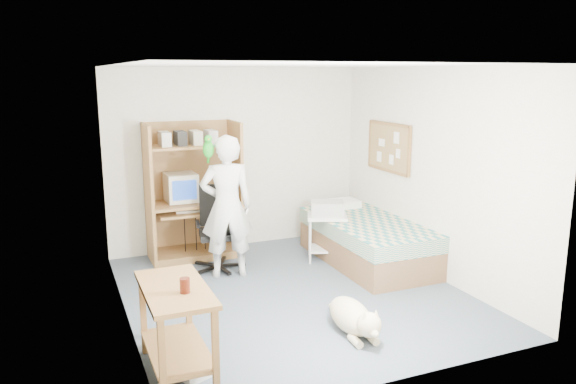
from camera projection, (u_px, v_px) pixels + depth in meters
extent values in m
plane|color=#424D5A|center=(293.00, 293.00, 6.30)|extent=(4.00, 4.00, 0.00)
cube|color=beige|center=(237.00, 159.00, 7.85)|extent=(3.60, 0.02, 2.50)
cube|color=beige|center=(431.00, 173.00, 6.72)|extent=(0.02, 4.00, 2.50)
cube|color=beige|center=(121.00, 198.00, 5.36)|extent=(0.02, 4.00, 2.50)
cube|color=white|center=(294.00, 65.00, 5.78)|extent=(3.60, 4.00, 0.02)
cube|color=olive|center=(149.00, 195.00, 7.17)|extent=(0.04, 0.60, 1.80)
cube|color=olive|center=(236.00, 188.00, 7.60)|extent=(0.04, 0.60, 1.80)
cube|color=olive|center=(189.00, 187.00, 7.65)|extent=(1.20, 0.02, 1.80)
cube|color=olive|center=(194.00, 203.00, 7.42)|extent=(1.12, 0.60, 0.04)
cube|color=olive|center=(196.00, 212.00, 7.37)|extent=(1.00, 0.50, 0.03)
cube|color=olive|center=(192.00, 146.00, 7.26)|extent=(1.12, 0.55, 0.03)
cube|color=olive|center=(196.00, 253.00, 7.56)|extent=(1.12, 0.60, 0.10)
cube|color=brown|center=(367.00, 249.00, 7.30)|extent=(1.00, 2.00, 0.36)
cube|color=#2C7776|center=(367.00, 228.00, 7.24)|extent=(1.02, 2.02, 0.20)
cube|color=white|center=(339.00, 205.00, 7.93)|extent=(0.55, 0.35, 0.12)
cube|color=brown|center=(175.00, 289.00, 4.48)|extent=(0.50, 1.00, 0.04)
cube|color=brown|center=(162.00, 364.00, 4.08)|extent=(0.05, 0.05, 0.70)
cube|color=brown|center=(216.00, 354.00, 4.23)|extent=(0.05, 0.05, 0.70)
cube|color=brown|center=(143.00, 316.00, 4.89)|extent=(0.05, 0.05, 0.70)
cube|color=brown|center=(189.00, 308.00, 5.04)|extent=(0.05, 0.05, 0.70)
cube|color=brown|center=(178.00, 350.00, 4.59)|extent=(0.46, 0.92, 0.03)
cube|color=olive|center=(389.00, 147.00, 7.49)|extent=(0.03, 0.90, 0.60)
cube|color=brown|center=(390.00, 124.00, 7.42)|extent=(0.04, 0.94, 0.04)
cube|color=brown|center=(388.00, 170.00, 7.55)|extent=(0.04, 0.94, 0.04)
cylinder|color=black|center=(219.00, 266.00, 7.08)|extent=(0.58, 0.58, 0.06)
cylinder|color=black|center=(218.00, 252.00, 7.04)|extent=(0.06, 0.06, 0.39)
cube|color=black|center=(218.00, 234.00, 6.99)|extent=(0.52, 0.52, 0.08)
cube|color=black|center=(216.00, 205.00, 7.14)|extent=(0.41, 0.13, 0.54)
cube|color=black|center=(198.00, 224.00, 6.91)|extent=(0.09, 0.29, 0.04)
cube|color=black|center=(237.00, 222.00, 7.01)|extent=(0.09, 0.29, 0.04)
imported|color=silver|center=(227.00, 206.00, 6.70)|extent=(0.69, 0.52, 1.72)
ellipsoid|color=#148B16|center=(208.00, 149.00, 6.50)|extent=(0.13, 0.13, 0.20)
sphere|color=#148B16|center=(208.00, 139.00, 6.43)|extent=(0.09, 0.09, 0.09)
cone|color=orange|center=(209.00, 139.00, 6.39)|extent=(0.04, 0.04, 0.04)
cylinder|color=#148B16|center=(208.00, 159.00, 6.57)|extent=(0.05, 0.14, 0.12)
ellipsoid|color=beige|center=(351.00, 316.00, 5.36)|extent=(0.36, 0.69, 0.30)
sphere|color=beige|center=(369.00, 325.00, 5.00)|extent=(0.22, 0.22, 0.22)
cone|color=beige|center=(365.00, 316.00, 4.94)|extent=(0.07, 0.07, 0.08)
cone|color=beige|center=(376.00, 314.00, 4.98)|extent=(0.07, 0.07, 0.08)
ellipsoid|color=beige|center=(374.00, 333.00, 4.92)|extent=(0.08, 0.13, 0.07)
cylinder|color=beige|center=(335.00, 307.00, 5.70)|extent=(0.07, 0.22, 0.11)
cube|color=white|center=(327.00, 217.00, 7.32)|extent=(0.63, 0.58, 0.04)
cube|color=white|center=(327.00, 248.00, 7.41)|extent=(0.58, 0.52, 0.03)
cylinder|color=white|center=(317.00, 244.00, 7.14)|extent=(0.03, 0.03, 0.59)
cylinder|color=white|center=(348.00, 240.00, 7.31)|extent=(0.03, 0.03, 0.59)
cylinder|color=white|center=(306.00, 237.00, 7.45)|extent=(0.03, 0.03, 0.59)
cylinder|color=white|center=(336.00, 233.00, 7.62)|extent=(0.03, 0.03, 0.59)
cube|color=#A5A4A0|center=(327.00, 208.00, 7.29)|extent=(0.51, 0.46, 0.18)
cube|color=beige|center=(181.00, 187.00, 7.36)|extent=(0.40, 0.42, 0.37)
cube|color=navy|center=(185.00, 190.00, 7.18)|extent=(0.31, 0.02, 0.25)
cube|color=beige|center=(193.00, 210.00, 7.31)|extent=(0.46, 0.19, 0.03)
cylinder|color=gold|center=(223.00, 195.00, 7.50)|extent=(0.08, 0.08, 0.12)
cylinder|color=#3C1309|center=(185.00, 285.00, 4.35)|extent=(0.08, 0.08, 0.12)
cube|color=silver|center=(196.00, 371.00, 4.56)|extent=(0.31, 0.28, 0.10)
cube|color=#B2B3AE|center=(195.00, 355.00, 4.84)|extent=(0.22, 0.25, 0.08)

